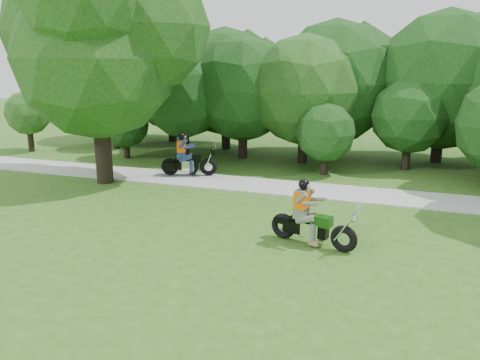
# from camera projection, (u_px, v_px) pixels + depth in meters

# --- Properties ---
(ground) EXTENTS (100.00, 100.00, 0.00)m
(ground) POSITION_uv_depth(u_px,v_px,m) (339.00, 293.00, 10.24)
(ground) COLOR #305117
(ground) RESTS_ON ground
(walkway) EXTENTS (60.00, 2.20, 0.06)m
(walkway) POSITION_uv_depth(u_px,v_px,m) (367.00, 195.00, 17.55)
(walkway) COLOR #A5A5A0
(walkway) RESTS_ON ground
(tree_line) EXTENTS (39.71, 11.23, 7.61)m
(tree_line) POSITION_uv_depth(u_px,v_px,m) (418.00, 89.00, 22.29)
(tree_line) COLOR black
(tree_line) RESTS_ON ground
(big_tree_west) EXTENTS (8.64, 6.56, 9.96)m
(big_tree_west) POSITION_uv_depth(u_px,v_px,m) (100.00, 39.00, 18.42)
(big_tree_west) COLOR black
(big_tree_west) RESTS_ON ground
(chopper_motorcycle) EXTENTS (2.53, 1.06, 1.83)m
(chopper_motorcycle) POSITION_uv_depth(u_px,v_px,m) (309.00, 221.00, 12.80)
(chopper_motorcycle) COLOR black
(chopper_motorcycle) RESTS_ON ground
(touring_motorcycle) EXTENTS (2.41, 1.25, 1.88)m
(touring_motorcycle) POSITION_uv_depth(u_px,v_px,m) (186.00, 160.00, 20.31)
(touring_motorcycle) COLOR black
(touring_motorcycle) RESTS_ON walkway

